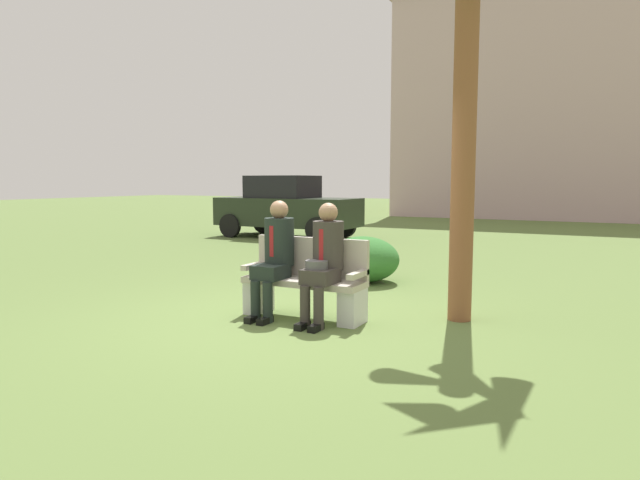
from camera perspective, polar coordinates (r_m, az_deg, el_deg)
The scene contains 7 objects.
ground_plane at distance 6.33m, azimuth -4.38°, elevation -8.08°, with size 80.00×80.00×0.00m, color #5A7238.
park_bench at distance 6.33m, azimuth -1.47°, elevation -4.36°, with size 1.41×0.44×0.90m.
seated_man_left at distance 6.34m, azimuth -4.58°, elevation -1.26°, with size 0.34×0.72×1.32m.
seated_man_right at distance 6.03m, azimuth 0.43°, elevation -1.73°, with size 0.34×0.72×1.31m.
shrub_near_bench at distance 8.55m, azimuth 4.41°, elevation -1.97°, with size 1.12×1.03×0.70m, color #316E2C.
parked_car_near at distance 15.25m, azimuth -3.45°, elevation 3.42°, with size 3.93×1.78×1.68m.
building_backdrop at distance 27.28m, azimuth 23.80°, elevation 12.65°, with size 13.79×8.59×9.75m.
Camera 1 is at (3.26, -5.20, 1.55)m, focal length 31.30 mm.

